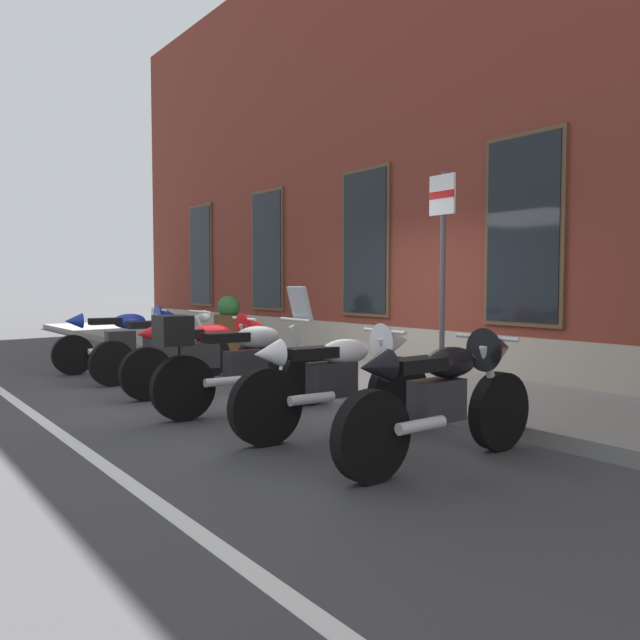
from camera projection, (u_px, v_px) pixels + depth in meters
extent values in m
plane|color=#38383A|center=(306.00, 391.00, 8.30)|extent=(140.00, 140.00, 0.00)
cube|color=slate|center=(375.00, 378.00, 9.00)|extent=(28.17, 2.39, 0.14)
cube|color=silver|center=(45.00, 423.00, 6.40)|extent=(28.17, 0.12, 0.01)
cube|color=maroon|center=(585.00, 147.00, 11.82)|extent=(22.17, 7.91, 7.85)
cube|color=gray|center=(432.00, 353.00, 9.67)|extent=(22.17, 0.10, 0.70)
cube|color=#513823|center=(201.00, 255.00, 15.94)|extent=(1.22, 0.06, 2.52)
cube|color=black|center=(200.00, 255.00, 15.92)|extent=(1.10, 0.03, 2.40)
cube|color=#513823|center=(268.00, 250.00, 13.40)|extent=(1.22, 0.06, 2.52)
cube|color=black|center=(267.00, 250.00, 13.38)|extent=(1.10, 0.03, 2.40)
cube|color=#513823|center=(366.00, 242.00, 10.85)|extent=(1.22, 0.06, 2.52)
cube|color=black|center=(364.00, 242.00, 10.83)|extent=(1.10, 0.03, 2.40)
cube|color=#513823|center=(524.00, 230.00, 8.30)|extent=(1.22, 0.06, 2.52)
cube|color=black|center=(522.00, 230.00, 8.29)|extent=(1.10, 0.03, 2.40)
cylinder|color=black|center=(170.00, 349.00, 10.60)|extent=(0.16, 0.62, 0.62)
cylinder|color=black|center=(73.00, 355.00, 9.76)|extent=(0.16, 0.62, 0.62)
cylinder|color=silver|center=(164.00, 333.00, 10.53)|extent=(0.09, 0.33, 0.67)
cube|color=#28282B|center=(120.00, 341.00, 10.14)|extent=(0.24, 0.45, 0.32)
ellipsoid|color=#192D9E|center=(129.00, 321.00, 10.20)|extent=(0.29, 0.53, 0.24)
cube|color=black|center=(105.00, 321.00, 10.00)|extent=(0.25, 0.49, 0.10)
cylinder|color=silver|center=(159.00, 310.00, 10.46)|extent=(0.62, 0.07, 0.04)
cylinder|color=silver|center=(103.00, 351.00, 9.88)|extent=(0.12, 0.45, 0.09)
cone|color=#192D9E|center=(167.00, 316.00, 10.54)|extent=(0.38, 0.36, 0.36)
cone|color=#192D9E|center=(73.00, 321.00, 9.74)|extent=(0.25, 0.27, 0.24)
cylinder|color=black|center=(210.00, 356.00, 9.63)|extent=(0.14, 0.63, 0.63)
cylinder|color=black|center=(112.00, 363.00, 8.69)|extent=(0.14, 0.63, 0.63)
cylinder|color=silver|center=(204.00, 338.00, 9.55)|extent=(0.08, 0.33, 0.68)
cube|color=#28282B|center=(160.00, 347.00, 9.12)|extent=(0.24, 0.45, 0.32)
ellipsoid|color=gold|center=(170.00, 324.00, 9.19)|extent=(0.28, 0.53, 0.24)
cube|color=black|center=(145.00, 325.00, 8.96)|extent=(0.24, 0.49, 0.10)
cylinder|color=silver|center=(199.00, 312.00, 9.48)|extent=(0.62, 0.06, 0.04)
cylinder|color=silver|center=(144.00, 358.00, 8.84)|extent=(0.11, 0.45, 0.09)
sphere|color=silver|center=(204.00, 316.00, 9.53)|extent=(0.18, 0.18, 0.18)
cylinder|color=black|center=(256.00, 365.00, 8.46)|extent=(0.14, 0.65, 0.64)
cylinder|color=black|center=(146.00, 374.00, 7.61)|extent=(0.14, 0.65, 0.64)
cylinder|color=silver|center=(250.00, 347.00, 8.39)|extent=(0.08, 0.31, 0.63)
cube|color=#28282B|center=(200.00, 355.00, 8.00)|extent=(0.23, 0.45, 0.32)
ellipsoid|color=red|center=(211.00, 333.00, 8.07)|extent=(0.28, 0.53, 0.24)
cube|color=black|center=(183.00, 334.00, 7.85)|extent=(0.24, 0.49, 0.10)
cylinder|color=silver|center=(244.00, 319.00, 8.32)|extent=(0.62, 0.06, 0.04)
cylinder|color=silver|center=(182.00, 368.00, 7.74)|extent=(0.11, 0.45, 0.09)
cone|color=red|center=(253.00, 326.00, 8.40)|extent=(0.37, 0.35, 0.36)
cone|color=red|center=(147.00, 334.00, 7.60)|extent=(0.25, 0.27, 0.24)
cylinder|color=black|center=(309.00, 376.00, 7.34)|extent=(0.15, 0.68, 0.67)
cylinder|color=black|center=(183.00, 388.00, 6.50)|extent=(0.15, 0.68, 0.67)
cylinder|color=silver|center=(301.00, 353.00, 7.27)|extent=(0.09, 0.33, 0.66)
cube|color=#28282B|center=(245.00, 366.00, 6.89)|extent=(0.24, 0.45, 0.32)
ellipsoid|color=#B7BABF|center=(258.00, 337.00, 6.95)|extent=(0.29, 0.53, 0.24)
cube|color=black|center=(226.00, 337.00, 6.74)|extent=(0.24, 0.49, 0.10)
cylinder|color=silver|center=(295.00, 320.00, 7.21)|extent=(0.62, 0.07, 0.04)
cylinder|color=silver|center=(225.00, 381.00, 6.63)|extent=(0.11, 0.45, 0.09)
cube|color=#B2BCC6|center=(300.00, 304.00, 7.23)|extent=(0.37, 0.16, 0.40)
cube|color=black|center=(173.00, 330.00, 6.41)|extent=(0.38, 0.34, 0.30)
cylinder|color=black|center=(398.00, 391.00, 6.32)|extent=(0.16, 0.69, 0.68)
cylinder|color=black|center=(266.00, 407.00, 5.50)|extent=(0.16, 0.69, 0.68)
cylinder|color=silver|center=(390.00, 367.00, 6.25)|extent=(0.09, 0.30, 0.61)
cube|color=#28282B|center=(332.00, 379.00, 5.87)|extent=(0.24, 0.45, 0.32)
ellipsoid|color=silver|center=(345.00, 351.00, 5.94)|extent=(0.29, 0.53, 0.24)
cube|color=black|center=(311.00, 353.00, 5.73)|extent=(0.24, 0.49, 0.10)
cylinder|color=silver|center=(384.00, 331.00, 6.19)|extent=(0.62, 0.07, 0.04)
cylinder|color=silver|center=(312.00, 399.00, 5.62)|extent=(0.11, 0.45, 0.09)
cone|color=silver|center=(394.00, 341.00, 6.26)|extent=(0.38, 0.36, 0.36)
cone|color=silver|center=(267.00, 354.00, 5.48)|extent=(0.25, 0.27, 0.24)
cylinder|color=black|center=(499.00, 411.00, 5.36)|extent=(0.13, 0.66, 0.66)
cylinder|color=black|center=(372.00, 436.00, 4.48)|extent=(0.13, 0.66, 0.66)
cylinder|color=silver|center=(492.00, 382.00, 5.28)|extent=(0.08, 0.31, 0.64)
cube|color=#28282B|center=(437.00, 400.00, 4.88)|extent=(0.23, 0.44, 0.32)
ellipsoid|color=black|center=(450.00, 362.00, 4.95)|extent=(0.27, 0.52, 0.24)
cube|color=black|center=(416.00, 365.00, 4.72)|extent=(0.23, 0.48, 0.10)
cylinder|color=silver|center=(487.00, 337.00, 5.21)|extent=(0.62, 0.05, 0.04)
cylinder|color=silver|center=(421.00, 425.00, 4.61)|extent=(0.10, 0.45, 0.09)
cone|color=black|center=(497.00, 349.00, 5.29)|extent=(0.37, 0.35, 0.36)
cone|color=black|center=(374.00, 367.00, 4.46)|extent=(0.24, 0.26, 0.24)
cylinder|color=#4C4C51|center=(442.00, 285.00, 7.09)|extent=(0.06, 0.06, 2.49)
cube|color=white|center=(442.00, 195.00, 7.02)|extent=(0.36, 0.03, 0.44)
cube|color=red|center=(441.00, 195.00, 7.01)|extent=(0.36, 0.01, 0.08)
cylinder|color=brown|center=(229.00, 334.00, 11.50)|extent=(0.54, 0.54, 0.70)
cylinder|color=black|center=(229.00, 334.00, 11.50)|extent=(0.57, 0.57, 0.04)
sphere|color=#28602D|center=(229.00, 307.00, 11.47)|extent=(0.40, 0.40, 0.40)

